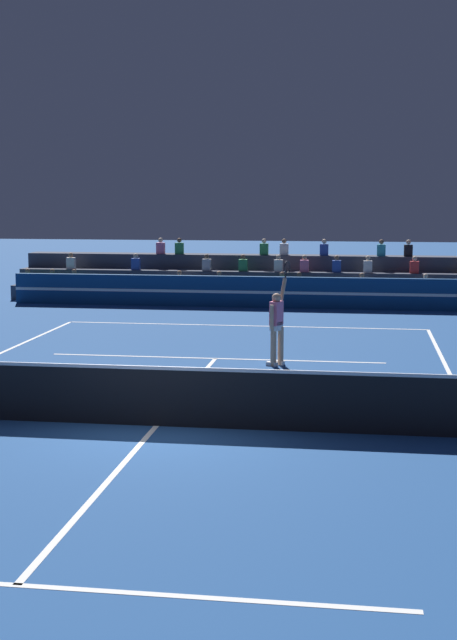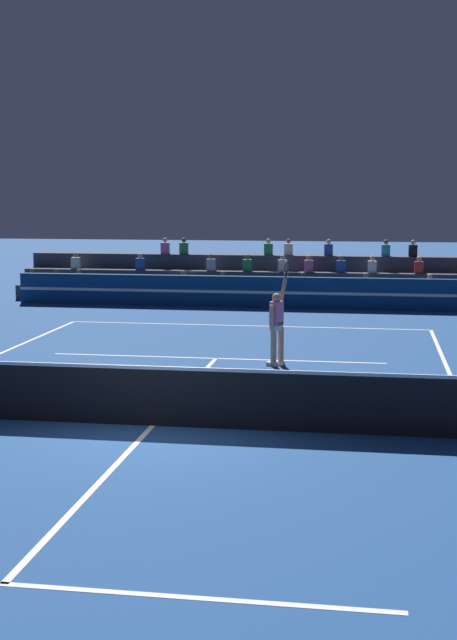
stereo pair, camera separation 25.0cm
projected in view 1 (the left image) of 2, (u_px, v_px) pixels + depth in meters
The scene contains 7 objects.
ground_plane at pixel (156, 426), 15.50m from camera, with size 120.00×120.00×0.00m, color navy.
court_lines at pixel (156, 426), 15.50m from camera, with size 11.10×23.90×0.01m.
tennis_net at pixel (156, 395), 15.43m from camera, with size 12.00×0.10×1.10m.
sponsor_banner_wall at pixel (260, 292), 31.42m from camera, with size 18.00×0.26×1.10m.
bleacher_stand at pixel (268, 282), 33.88m from camera, with size 19.16×2.85×2.28m.
tennis_player at pixel (277, 324), 20.82m from camera, with size 0.52×1.00×2.47m.
tennis_ball at pixel (252, 390), 18.18m from camera, with size 0.07×0.07×0.07m, color #C6DB33.
Camera 1 is at (3.44, -14.74, 4.03)m, focal length 50.00 mm.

